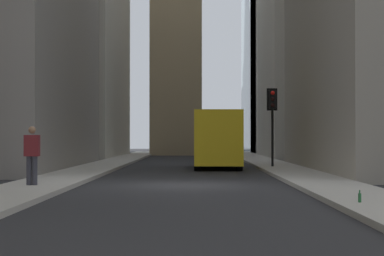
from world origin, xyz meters
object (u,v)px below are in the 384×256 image
object	(u,v)px
pedestrian	(32,153)
discarded_bottle	(360,197)
sedan_white	(212,151)
delivery_truck	(217,139)
traffic_light_midblock	(272,109)

from	to	relation	value
pedestrian	discarded_bottle	distance (m)	10.01
discarded_bottle	sedan_white	bearing A→B (deg)	4.99
delivery_truck	sedan_white	distance (m)	10.36
delivery_truck	pedestrian	distance (m)	14.78
delivery_truck	sedan_white	xyz separation A→B (m)	(10.33, 0.00, -0.80)
sedan_white	discarded_bottle	size ratio (longest dim) A/B	15.93
sedan_white	traffic_light_midblock	xyz separation A→B (m)	(-11.05, -2.72, 2.30)
sedan_white	delivery_truck	bearing A→B (deg)	-180.00
delivery_truck	discarded_bottle	world-z (taller)	delivery_truck
traffic_light_midblock	discarded_bottle	size ratio (longest dim) A/B	14.25
traffic_light_midblock	sedan_white	bearing A→B (deg)	13.82
sedan_white	discarded_bottle	bearing A→B (deg)	-175.01
pedestrian	sedan_white	bearing A→B (deg)	-14.02
delivery_truck	sedan_white	size ratio (longest dim) A/B	1.50
sedan_white	traffic_light_midblock	world-z (taller)	traffic_light_midblock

